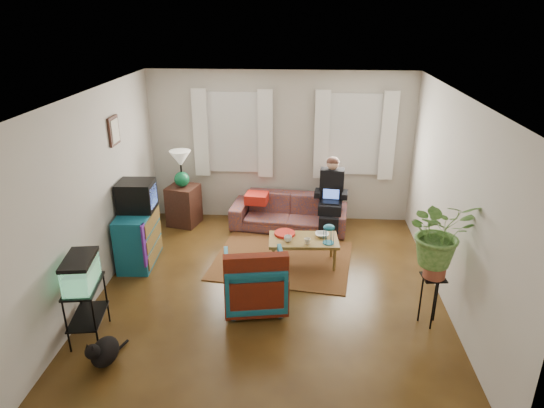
# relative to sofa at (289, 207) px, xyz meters

# --- Properties ---
(floor) EXTENTS (4.50, 5.00, 0.01)m
(floor) POSITION_rel_sofa_xyz_m (-0.18, -2.05, -0.38)
(floor) COLOR #4F2B14
(floor) RESTS_ON ground
(ceiling) EXTENTS (4.50, 5.00, 0.01)m
(ceiling) POSITION_rel_sofa_xyz_m (-0.18, -2.05, 2.22)
(ceiling) COLOR white
(ceiling) RESTS_ON wall_back
(wall_back) EXTENTS (4.50, 0.01, 2.60)m
(wall_back) POSITION_rel_sofa_xyz_m (-0.18, 0.45, 0.92)
(wall_back) COLOR silver
(wall_back) RESTS_ON floor
(wall_front) EXTENTS (4.50, 0.01, 2.60)m
(wall_front) POSITION_rel_sofa_xyz_m (-0.18, -4.55, 0.92)
(wall_front) COLOR silver
(wall_front) RESTS_ON floor
(wall_left) EXTENTS (0.01, 5.00, 2.60)m
(wall_left) POSITION_rel_sofa_xyz_m (-2.43, -2.05, 0.92)
(wall_left) COLOR silver
(wall_left) RESTS_ON floor
(wall_right) EXTENTS (0.01, 5.00, 2.60)m
(wall_right) POSITION_rel_sofa_xyz_m (2.07, -2.05, 0.92)
(wall_right) COLOR silver
(wall_right) RESTS_ON floor
(window_left) EXTENTS (1.08, 0.04, 1.38)m
(window_left) POSITION_rel_sofa_xyz_m (-0.98, 0.43, 1.17)
(window_left) COLOR white
(window_left) RESTS_ON wall_back
(window_right) EXTENTS (1.08, 0.04, 1.38)m
(window_right) POSITION_rel_sofa_xyz_m (1.07, 0.43, 1.17)
(window_right) COLOR white
(window_right) RESTS_ON wall_back
(curtains_left) EXTENTS (1.36, 0.06, 1.50)m
(curtains_left) POSITION_rel_sofa_xyz_m (-0.98, 0.35, 1.17)
(curtains_left) COLOR white
(curtains_left) RESTS_ON wall_back
(curtains_right) EXTENTS (1.36, 0.06, 1.50)m
(curtains_right) POSITION_rel_sofa_xyz_m (1.07, 0.35, 1.17)
(curtains_right) COLOR white
(curtains_right) RESTS_ON wall_back
(picture_frame) EXTENTS (0.04, 0.32, 0.40)m
(picture_frame) POSITION_rel_sofa_xyz_m (-2.39, -1.20, 1.57)
(picture_frame) COLOR #3D2616
(picture_frame) RESTS_ON wall_left
(area_rug) EXTENTS (2.20, 1.86, 0.01)m
(area_rug) POSITION_rel_sofa_xyz_m (-0.06, -1.19, -0.37)
(area_rug) COLOR maroon
(area_rug) RESTS_ON floor
(sofa) EXTENTS (2.02, 0.97, 0.76)m
(sofa) POSITION_rel_sofa_xyz_m (0.00, 0.00, 0.00)
(sofa) COLOR brown
(sofa) RESTS_ON floor
(seated_person) EXTENTS (0.55, 0.65, 1.16)m
(seated_person) POSITION_rel_sofa_xyz_m (0.70, -0.07, 0.20)
(seated_person) COLOR black
(seated_person) RESTS_ON sofa
(side_table) EXTENTS (0.58, 0.58, 0.70)m
(side_table) POSITION_rel_sofa_xyz_m (-1.83, 0.03, -0.03)
(side_table) COLOR #3C2016
(side_table) RESTS_ON floor
(table_lamp) EXTENTS (0.43, 0.43, 0.64)m
(table_lamp) POSITION_rel_sofa_xyz_m (-1.83, 0.03, 0.62)
(table_lamp) COLOR white
(table_lamp) RESTS_ON side_table
(dresser) EXTENTS (0.49, 0.92, 0.81)m
(dresser) POSITION_rel_sofa_xyz_m (-2.17, -1.37, 0.02)
(dresser) COLOR #105A60
(dresser) RESTS_ON floor
(crt_tv) EXTENTS (0.51, 0.47, 0.43)m
(crt_tv) POSITION_rel_sofa_xyz_m (-2.16, -1.28, 0.64)
(crt_tv) COLOR black
(crt_tv) RESTS_ON dresser
(aquarium_stand) EXTENTS (0.43, 0.65, 0.68)m
(aquarium_stand) POSITION_rel_sofa_xyz_m (-2.18, -3.14, -0.04)
(aquarium_stand) COLOR black
(aquarium_stand) RESTS_ON floor
(aquarium) EXTENTS (0.38, 0.59, 0.36)m
(aquarium) POSITION_rel_sofa_xyz_m (-2.18, -3.14, 0.47)
(aquarium) COLOR #7FD899
(aquarium) RESTS_ON aquarium_stand
(black_cat) EXTENTS (0.39, 0.48, 0.36)m
(black_cat) POSITION_rel_sofa_xyz_m (-1.83, -3.58, -0.20)
(black_cat) COLOR black
(black_cat) RESTS_ON floor
(armchair) EXTENTS (0.85, 0.82, 0.77)m
(armchair) POSITION_rel_sofa_xyz_m (-0.35, -2.38, 0.00)
(armchair) COLOR #116167
(armchair) RESTS_ON floor
(serape_throw) EXTENTS (0.79, 0.31, 0.63)m
(serape_throw) POSITION_rel_sofa_xyz_m (-0.30, -2.67, 0.16)
(serape_throw) COLOR #9E0A0A
(serape_throw) RESTS_ON armchair
(coffee_table) EXTENTS (1.03, 0.60, 0.42)m
(coffee_table) POSITION_rel_sofa_xyz_m (0.26, -1.28, -0.17)
(coffee_table) COLOR brown
(coffee_table) RESTS_ON floor
(cup_a) EXTENTS (0.12, 0.12, 0.09)m
(cup_a) POSITION_rel_sofa_xyz_m (0.03, -1.38, 0.08)
(cup_a) COLOR white
(cup_a) RESTS_ON coffee_table
(cup_b) EXTENTS (0.10, 0.10, 0.09)m
(cup_b) POSITION_rel_sofa_xyz_m (0.31, -1.44, 0.08)
(cup_b) COLOR beige
(cup_b) RESTS_ON coffee_table
(bowl) EXTENTS (0.21, 0.21, 0.05)m
(bowl) POSITION_rel_sofa_xyz_m (0.52, -1.17, 0.06)
(bowl) COLOR white
(bowl) RESTS_ON coffee_table
(snack_tray) EXTENTS (0.33, 0.33, 0.04)m
(snack_tray) POSITION_rel_sofa_xyz_m (-0.03, -1.15, 0.05)
(snack_tray) COLOR #B21414
(snack_tray) RESTS_ON coffee_table
(birdcage) EXTENTS (0.17, 0.17, 0.29)m
(birdcage) POSITION_rel_sofa_xyz_m (0.61, -1.39, 0.18)
(birdcage) COLOR #115B6B
(birdcage) RESTS_ON coffee_table
(plant_stand) EXTENTS (0.30, 0.30, 0.64)m
(plant_stand) POSITION_rel_sofa_xyz_m (1.76, -2.63, -0.06)
(plant_stand) COLOR black
(plant_stand) RESTS_ON floor
(potted_plant) EXTENTS (0.80, 0.71, 0.82)m
(potted_plant) POSITION_rel_sofa_xyz_m (1.76, -2.63, 0.71)
(potted_plant) COLOR #599947
(potted_plant) RESTS_ON plant_stand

